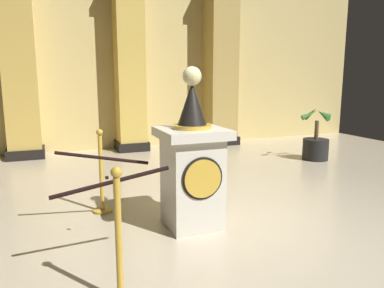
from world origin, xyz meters
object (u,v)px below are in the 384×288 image
stanchion_far (119,256)px  pedestal_clock (192,166)px  stanchion_near (102,183)px  potted_palm_right (316,145)px

stanchion_far → pedestal_clock: bearing=48.0°
stanchion_near → stanchion_far: (-0.15, -1.96, -0.00)m
pedestal_clock → potted_palm_right: 4.26m
stanchion_near → stanchion_far: 1.97m
stanchion_far → potted_palm_right: (4.61, 3.40, -0.07)m
pedestal_clock → stanchion_near: pedestal_clock is taller
pedestal_clock → stanchion_far: bearing=-132.0°
stanchion_near → potted_palm_right: bearing=17.9°
stanchion_far → potted_palm_right: size_ratio=0.96×
pedestal_clock → potted_palm_right: bearing=32.2°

